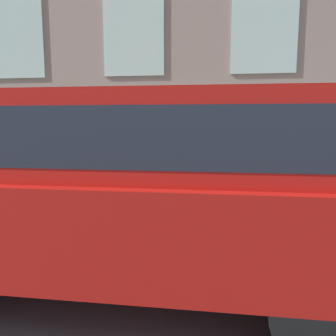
{
  "coord_description": "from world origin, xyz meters",
  "views": [
    {
      "loc": [
        -4.0,
        -0.34,
        1.6
      ],
      "look_at": [
        0.68,
        0.3,
        0.93
      ],
      "focal_mm": 35.0,
      "sensor_mm": 36.0,
      "label": 1
    }
  ],
  "objects": [
    {
      "name": "fire_hydrant",
      "position": [
        0.58,
        -0.04,
        0.56
      ],
      "size": [
        0.27,
        0.4,
        0.81
      ],
      "color": "red",
      "rests_on": "sidewalk"
    },
    {
      "name": "parked_truck_red_near",
      "position": [
        -1.14,
        0.45,
        1.06
      ],
      "size": [
        1.87,
        5.22,
        1.82
      ],
      "color": "black",
      "rests_on": "ground_plane"
    },
    {
      "name": "ground_plane",
      "position": [
        0.0,
        0.0,
        0.0
      ],
      "size": [
        80.0,
        80.0,
        0.0
      ],
      "primitive_type": "plane",
      "color": "#47474C"
    },
    {
      "name": "sidewalk",
      "position": [
        1.36,
        0.0,
        0.07
      ],
      "size": [
        2.72,
        60.0,
        0.15
      ],
      "color": "#A8A093",
      "rests_on": "ground_plane"
    },
    {
      "name": "person",
      "position": [
        0.79,
        0.64,
        1.11
      ],
      "size": [
        0.39,
        0.26,
        1.6
      ],
      "rotation": [
        0.0,
        0.0,
        -0.03
      ],
      "color": "#726651",
      "rests_on": "sidewalk"
    }
  ]
}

